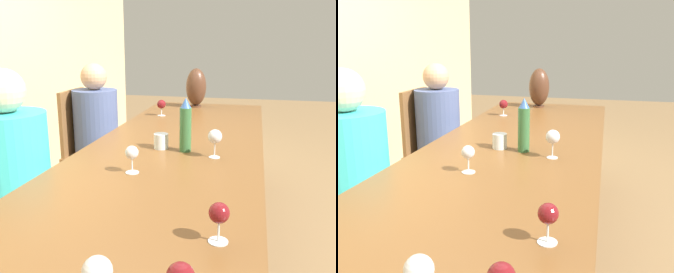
% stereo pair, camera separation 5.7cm
% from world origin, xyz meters
% --- Properties ---
extents(ground_plane, '(14.00, 14.00, 0.00)m').
position_xyz_m(ground_plane, '(0.00, 0.00, 0.00)').
color(ground_plane, olive).
extents(dining_table, '(3.03, 1.00, 0.75)m').
position_xyz_m(dining_table, '(0.00, 0.00, 0.69)').
color(dining_table, brown).
rests_on(dining_table, ground_plane).
extents(water_bottle, '(0.06, 0.06, 0.30)m').
position_xyz_m(water_bottle, '(-0.13, -0.08, 0.89)').
color(water_bottle, '#336638').
rests_on(water_bottle, dining_table).
extents(water_tumbler, '(0.08, 0.08, 0.09)m').
position_xyz_m(water_tumbler, '(-0.11, 0.07, 0.79)').
color(water_tumbler, silver).
rests_on(water_tumbler, dining_table).
extents(vase, '(0.18, 0.18, 0.35)m').
position_xyz_m(vase, '(1.31, 0.10, 0.93)').
color(vase, '#4C2D1E').
rests_on(vase, dining_table).
extents(wine_glass_0, '(0.06, 0.06, 0.13)m').
position_xyz_m(wine_glass_0, '(-0.53, 0.10, 0.84)').
color(wine_glass_0, silver).
rests_on(wine_glass_0, dining_table).
extents(wine_glass_1, '(0.06, 0.06, 0.13)m').
position_xyz_m(wine_glass_1, '(-1.06, -0.35, 0.84)').
color(wine_glass_1, silver).
rests_on(wine_glass_1, dining_table).
extents(wine_glass_2, '(0.07, 0.07, 0.15)m').
position_xyz_m(wine_glass_2, '(-0.21, -0.25, 0.86)').
color(wine_glass_2, silver).
rests_on(wine_glass_2, dining_table).
extents(wine_glass_3, '(0.07, 0.07, 0.13)m').
position_xyz_m(wine_glass_3, '(0.83, 0.30, 0.84)').
color(wine_glass_3, silver).
rests_on(wine_glass_3, dining_table).
extents(wine_glass_5, '(0.07, 0.07, 0.15)m').
position_xyz_m(wine_glass_5, '(-1.43, -0.13, 0.85)').
color(wine_glass_5, silver).
rests_on(wine_glass_5, dining_table).
extents(chair_near, '(0.44, 0.44, 0.96)m').
position_xyz_m(chair_near, '(-0.47, 0.86, 0.51)').
color(chair_near, brown).
rests_on(chair_near, ground_plane).
extents(chair_far, '(0.44, 0.44, 0.96)m').
position_xyz_m(chair_far, '(0.61, 0.86, 0.51)').
color(chair_far, brown).
rests_on(chair_far, ground_plane).
extents(person_near, '(0.40, 0.40, 1.21)m').
position_xyz_m(person_near, '(-0.47, 0.77, 0.64)').
color(person_near, '#2D2D38').
rests_on(person_near, ground_plane).
extents(person_far, '(0.35, 0.35, 1.17)m').
position_xyz_m(person_far, '(0.61, 0.77, 0.63)').
color(person_far, '#2D2D38').
rests_on(person_far, ground_plane).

